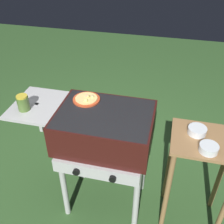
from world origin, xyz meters
The scene contains 7 objects.
ground_plane centered at (0.00, 0.00, 0.00)m, with size 8.00×8.00×0.00m, color #38602D.
grill centered at (-0.01, 0.00, 0.76)m, with size 0.96×0.53×0.90m.
pizza_cheese centered at (-0.16, 0.12, 0.91)m, with size 0.19×0.19×0.04m.
sauce_jar centered at (-0.53, -0.08, 0.95)m, with size 0.08×0.08×0.11m.
prep_table centered at (0.66, 0.00, 0.57)m, with size 0.44×0.36×0.81m.
topping_bowl_near centered at (0.60, 0.05, 0.83)m, with size 0.12×0.12×0.04m.
topping_bowl_far centered at (0.66, -0.11, 0.83)m, with size 0.11×0.11×0.04m.
Camera 1 is at (0.38, -1.35, 1.92)m, focal length 42.77 mm.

